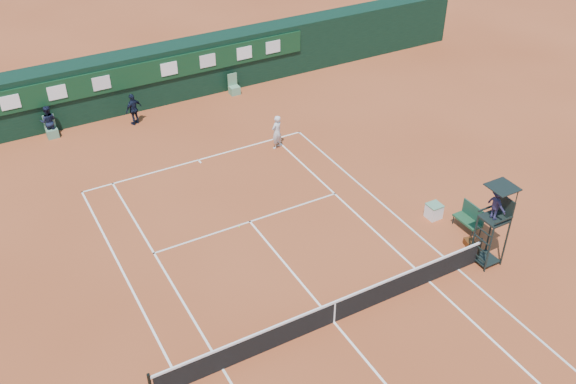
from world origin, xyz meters
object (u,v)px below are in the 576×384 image
(umpire_chair, at_px, (496,209))
(cooler, at_px, (434,211))
(player_bench, at_px, (470,217))
(tennis_net, at_px, (334,311))
(player, at_px, (277,132))

(umpire_chair, relative_size, cooler, 5.30)
(umpire_chair, xyz_separation_m, player_bench, (0.85, 1.85, -1.86))
(umpire_chair, bearing_deg, player_bench, 65.31)
(player_bench, height_order, cooler, player_bench)
(tennis_net, distance_m, player, 11.74)
(tennis_net, relative_size, player_bench, 10.75)
(tennis_net, bearing_deg, player, 71.18)
(umpire_chair, bearing_deg, player, 104.27)
(player_bench, xyz_separation_m, cooler, (-0.74, 1.29, -0.27))
(player_bench, relative_size, player, 0.70)
(tennis_net, height_order, cooler, tennis_net)
(player, bearing_deg, cooler, 88.93)
(umpire_chair, relative_size, player, 1.98)
(player_bench, bearing_deg, tennis_net, -167.24)
(cooler, bearing_deg, umpire_chair, -92.10)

